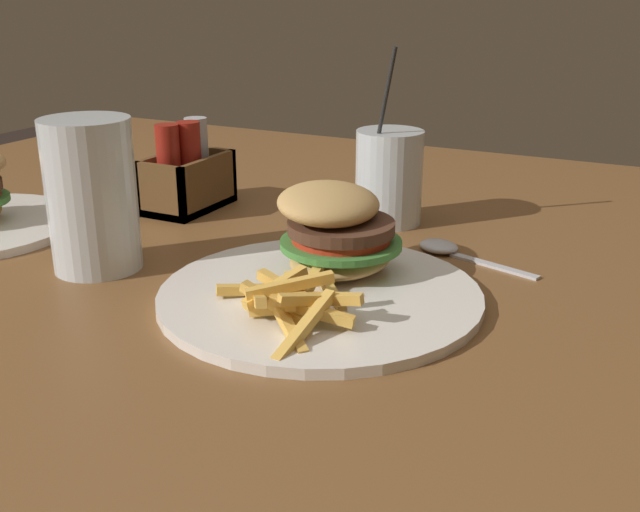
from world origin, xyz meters
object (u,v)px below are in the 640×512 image
object	(u,v)px
juice_glass	(389,180)
spoon	(445,249)
beer_glass	(90,200)
condiment_caddy	(187,176)
meal_plate_near	(327,263)

from	to	relation	value
juice_glass	spoon	xyz separation A→B (m)	(-0.08, -0.10, -0.05)
beer_glass	spoon	world-z (taller)	beer_glass
beer_glass	spoon	bearing A→B (deg)	-56.29
juice_glass	condiment_caddy	xyz separation A→B (m)	(-0.06, 0.26, -0.01)
beer_glass	condiment_caddy	xyz separation A→B (m)	(0.23, 0.05, -0.03)
spoon	condiment_caddy	distance (m)	0.36
beer_glass	juice_glass	world-z (taller)	juice_glass
meal_plate_near	beer_glass	bearing A→B (deg)	102.89
meal_plate_near	juice_glass	distance (m)	0.24
spoon	condiment_caddy	xyz separation A→B (m)	(0.02, 0.36, 0.04)
meal_plate_near	juice_glass	size ratio (longest dim) A/B	1.42
beer_glass	spoon	xyz separation A→B (m)	(0.21, -0.31, -0.07)
juice_glass	spoon	distance (m)	0.14
meal_plate_near	juice_glass	bearing A→B (deg)	7.36
spoon	condiment_caddy	size ratio (longest dim) A/B	1.20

